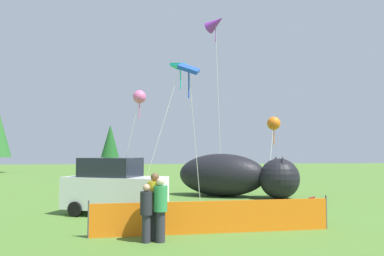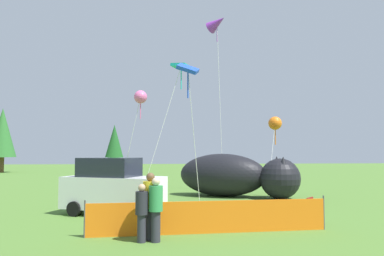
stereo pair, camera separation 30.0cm
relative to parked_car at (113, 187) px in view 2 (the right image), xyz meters
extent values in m
plane|color=#4C752D|center=(3.83, -0.54, -1.08)|extent=(120.00, 120.00, 0.00)
cube|color=white|center=(0.04, -0.02, -0.21)|extent=(4.29, 3.11, 1.25)
cube|color=#1E232D|center=(-0.14, 0.06, 0.79)|extent=(2.61, 2.28, 0.75)
cylinder|color=black|center=(1.49, 0.24, -0.79)|extent=(0.62, 0.45, 0.58)
cylinder|color=black|center=(0.83, -1.26, -0.79)|extent=(0.62, 0.45, 0.58)
cylinder|color=black|center=(-0.75, 1.22, -0.79)|extent=(0.62, 0.45, 0.58)
cylinder|color=black|center=(-1.41, -0.28, -0.79)|extent=(0.62, 0.45, 0.58)
cube|color=maroon|center=(6.92, -2.22, -0.67)|extent=(0.75, 0.75, 0.03)
cube|color=maroon|center=(7.10, -2.40, -0.43)|extent=(0.39, 0.37, 0.48)
cylinder|color=#A5A5AD|center=(6.60, -2.21, -0.88)|extent=(0.02, 0.02, 0.41)
cylinder|color=#A5A5AD|center=(6.93, -1.90, -0.88)|extent=(0.02, 0.02, 0.41)
cylinder|color=#A5A5AD|center=(6.92, -2.54, -0.88)|extent=(0.02, 0.02, 0.41)
cylinder|color=#A5A5AD|center=(7.24, -2.23, -0.88)|extent=(0.02, 0.02, 0.41)
ellipsoid|color=black|center=(5.36, 5.57, 0.10)|extent=(5.51, 4.42, 2.36)
ellipsoid|color=white|center=(5.36, 5.57, -0.43)|extent=(3.65, 3.06, 1.06)
sphere|color=black|center=(8.19, 4.08, -0.02)|extent=(2.13, 2.13, 2.13)
cone|color=black|center=(8.19, 4.61, 0.84)|extent=(0.60, 0.60, 0.64)
cone|color=black|center=(8.19, 3.55, 0.84)|extent=(0.60, 0.60, 0.64)
cube|color=orange|center=(3.39, -3.73, -0.59)|extent=(7.43, 0.54, 0.98)
cylinder|color=#4C4C51|center=(-0.32, -3.98, -0.54)|extent=(0.05, 0.05, 1.08)
cylinder|color=#4C4C51|center=(7.10, -3.48, -0.54)|extent=(0.05, 0.05, 1.08)
cylinder|color=#2D2D38|center=(1.58, -4.41, -0.63)|extent=(0.28, 0.28, 0.90)
cylinder|color=yellow|center=(1.58, -4.41, 0.19)|extent=(0.41, 0.41, 0.75)
sphere|color=brown|center=(1.58, -4.41, 0.69)|extent=(0.24, 0.24, 0.24)
cylinder|color=#2D2D38|center=(1.74, -4.67, -0.66)|extent=(0.26, 0.26, 0.84)
cylinder|color=#338C4C|center=(1.74, -4.67, 0.11)|extent=(0.39, 0.39, 0.70)
sphere|color=beige|center=(1.74, -4.67, 0.58)|extent=(0.23, 0.23, 0.23)
cylinder|color=#2D2D38|center=(1.35, -4.68, -0.70)|extent=(0.24, 0.24, 0.76)
cylinder|color=#26262D|center=(1.35, -4.68, 0.00)|extent=(0.35, 0.35, 0.63)
sphere|color=tan|center=(1.35, -4.68, 0.41)|extent=(0.21, 0.21, 0.21)
cylinder|color=silver|center=(1.97, 4.88, 2.55)|extent=(2.20, 1.16, 7.26)
cube|color=#19B2B2|center=(3.05, 5.44, 6.17)|extent=(1.25, 1.24, 0.30)
cylinder|color=#19B2B2|center=(3.05, 5.44, 5.47)|extent=(0.06, 0.06, 1.20)
cylinder|color=silver|center=(3.38, 1.33, 1.98)|extent=(0.64, 0.67, 6.13)
cube|color=blue|center=(3.08, 1.01, 5.05)|extent=(1.12, 1.02, 0.73)
cylinder|color=blue|center=(3.08, 1.01, 4.35)|extent=(0.06, 0.06, 1.20)
cylinder|color=silver|center=(8.27, 5.78, 1.02)|extent=(1.18, 2.16, 4.21)
sphere|color=orange|center=(8.84, 6.84, 3.12)|extent=(0.81, 0.81, 0.81)
cylinder|color=orange|center=(8.84, 6.84, 2.42)|extent=(0.06, 0.06, 1.20)
cylinder|color=silver|center=(5.82, 8.94, 4.56)|extent=(0.14, 1.46, 11.29)
cone|color=purple|center=(5.77, 9.66, 10.21)|extent=(1.67, 1.68, 1.27)
cylinder|color=purple|center=(5.77, 9.66, 9.51)|extent=(0.06, 0.06, 1.20)
cylinder|color=silver|center=(0.13, 7.16, 1.78)|extent=(1.22, 0.27, 5.73)
sphere|color=pink|center=(0.73, 7.04, 4.65)|extent=(0.78, 0.78, 0.78)
cylinder|color=pink|center=(0.73, 7.04, 3.95)|extent=(0.06, 0.06, 1.20)
cylinder|color=brown|center=(-16.64, 30.90, -0.17)|extent=(0.58, 0.58, 1.82)
cone|color=#2D6B2D|center=(-16.64, 30.90, 3.64)|extent=(3.20, 3.20, 5.81)
cylinder|color=brown|center=(-4.34, 38.00, -0.34)|extent=(0.48, 0.48, 1.49)
cone|color=#1E5623|center=(-4.34, 38.00, 2.79)|extent=(2.62, 2.62, 4.76)
camera|label=1|loc=(1.50, -15.16, 1.42)|focal=35.00mm
camera|label=2|loc=(1.80, -15.19, 1.42)|focal=35.00mm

